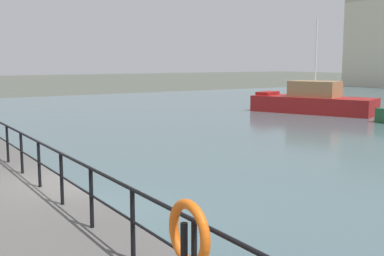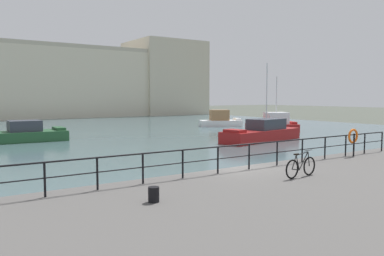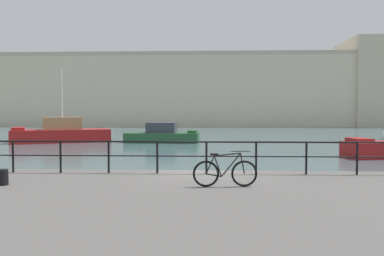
{
  "view_description": "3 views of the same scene",
  "coord_description": "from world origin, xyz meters",
  "views": [
    {
      "loc": [
        11.08,
        -3.66,
        3.7
      ],
      "look_at": [
        -1.16,
        4.21,
        1.68
      ],
      "focal_mm": 45.3,
      "sensor_mm": 36.0,
      "label": 1
    },
    {
      "loc": [
        -10.74,
        -12.76,
        3.84
      ],
      "look_at": [
        1.25,
        5.23,
        2.1
      ],
      "focal_mm": 36.63,
      "sensor_mm": 36.0,
      "label": 2
    },
    {
      "loc": [
        0.22,
        -14.11,
        2.93
      ],
      "look_at": [
        -0.69,
        6.43,
        2.03
      ],
      "focal_mm": 38.23,
      "sensor_mm": 36.0,
      "label": 3
    }
  ],
  "objects": [
    {
      "name": "moored_harbor_tender",
      "position": [
        20.29,
        27.18,
        0.77
      ],
      "size": [
        5.8,
        4.29,
        2.12
      ],
      "rotation": [
        0.0,
        0.0,
        -0.41
      ],
      "color": "white",
      "rests_on": "water_basin"
    },
    {
      "name": "harbor_building",
      "position": [
        6.42,
        61.93,
        6.49
      ],
      "size": [
        77.95,
        13.74,
        15.5
      ],
      "color": "beige",
      "rests_on": "ground_plane"
    },
    {
      "name": "parked_bicycle",
      "position": [
        0.63,
        -3.02,
        1.22
      ],
      "size": [
        1.77,
        0.21,
        0.98
      ],
      "rotation": [
        0.0,
        0.0,
        0.08
      ],
      "color": "black",
      "rests_on": "quay_promenade"
    },
    {
      "name": "life_ring_stand",
      "position": [
        6.85,
        -0.99,
        1.81
      ],
      "size": [
        0.75,
        0.16,
        1.4
      ],
      "color": "black",
      "rests_on": "quay_promenade"
    },
    {
      "name": "mooring_bollard",
      "position": [
        -5.58,
        -3.04,
        1.06
      ],
      "size": [
        0.32,
        0.32,
        0.44
      ],
      "primitive_type": "cylinder",
      "color": "black",
      "rests_on": "quay_promenade"
    },
    {
      "name": "moored_blue_motorboat",
      "position": [
        -4.09,
        22.8,
        0.66
      ],
      "size": [
        6.68,
        3.18,
        1.8
      ],
      "rotation": [
        0.0,
        0.0,
        -0.04
      ],
      "color": "#23512D",
      "rests_on": "water_basin"
    },
    {
      "name": "ground_plane",
      "position": [
        0.0,
        0.0,
        0.0
      ],
      "size": [
        240.0,
        240.0,
        0.0
      ],
      "primitive_type": "plane",
      "color": "#4C5147"
    },
    {
      "name": "quay_railing",
      "position": [
        0.1,
        -0.75,
        1.57
      ],
      "size": [
        19.56,
        0.07,
        1.08
      ],
      "color": "black",
      "rests_on": "quay_promenade"
    },
    {
      "name": "quay_promenade",
      "position": [
        0.0,
        -6.5,
        0.42
      ],
      "size": [
        56.0,
        13.0,
        0.84
      ],
      "primitive_type": "cube",
      "color": "#565451",
      "rests_on": "ground_plane"
    },
    {
      "name": "moored_white_yacht",
      "position": [
        13.0,
        11.9,
        0.73
      ],
      "size": [
        8.9,
        3.91,
        6.73
      ],
      "rotation": [
        0.0,
        0.0,
        3.33
      ],
      "color": "maroon",
      "rests_on": "water_basin"
    },
    {
      "name": "water_basin",
      "position": [
        0.0,
        30.2,
        0.01
      ],
      "size": [
        80.0,
        60.0,
        0.01
      ],
      "primitive_type": "cube",
      "color": "#476066",
      "rests_on": "ground_plane"
    },
    {
      "name": "moored_green_narrowboat",
      "position": [
        19.93,
        17.39,
        0.79
      ],
      "size": [
        5.87,
        4.79,
        5.98
      ],
      "rotation": [
        0.0,
        0.0,
        -0.43
      ],
      "color": "maroon",
      "rests_on": "water_basin"
    }
  ]
}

